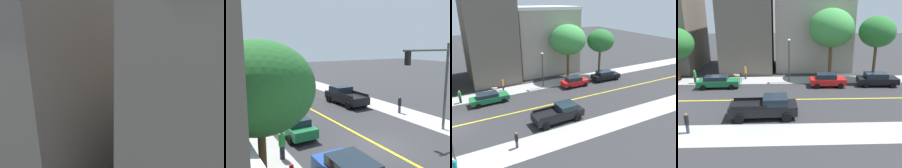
% 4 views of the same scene
% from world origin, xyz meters
% --- Properties ---
extents(ground_plane, '(140.00, 140.00, 0.00)m').
position_xyz_m(ground_plane, '(0.00, 0.00, 0.00)').
color(ground_plane, '#2D2D30').
extents(sidewalk_left, '(3.22, 126.00, 0.01)m').
position_xyz_m(sidewalk_left, '(-7.00, 0.00, 0.00)').
color(sidewalk_left, '#9E9E99').
rests_on(sidewalk_left, ground).
extents(sidewalk_right, '(3.22, 126.00, 0.01)m').
position_xyz_m(sidewalk_right, '(7.00, 0.00, 0.00)').
color(sidewalk_right, '#9E9E99').
rests_on(sidewalk_right, ground).
extents(road_centerline_stripe, '(0.20, 126.00, 0.00)m').
position_xyz_m(road_centerline_stripe, '(0.00, 0.00, 0.00)').
color(road_centerline_stripe, yellow).
rests_on(road_centerline_stripe, ground).
extents(tan_rowhouse, '(11.14, 7.51, 13.76)m').
position_xyz_m(tan_rowhouse, '(-14.42, 7.01, 6.89)').
color(tan_rowhouse, '#665B51').
rests_on(tan_rowhouse, ground).
extents(pale_office_building, '(8.73, 11.24, 11.46)m').
position_xyz_m(pale_office_building, '(-14.42, 16.57, 5.75)').
color(pale_office_building, '#A39989').
rests_on(pale_office_building, ground).
extents(street_tree_left_near, '(4.71, 4.71, 6.67)m').
position_xyz_m(street_tree_left_near, '(-7.66, -1.41, 4.66)').
color(street_tree_left_near, brown).
rests_on(street_tree_left_near, ground).
extents(street_tree_right_corner, '(4.44, 4.44, 8.03)m').
position_xyz_m(street_tree_right_corner, '(-6.56, 23.62, 6.11)').
color(street_tree_right_corner, brown).
rests_on(street_tree_right_corner, ground).
extents(street_tree_left_far, '(5.75, 5.75, 8.94)m').
position_xyz_m(street_tree_left_far, '(-8.10, 18.28, 6.47)').
color(street_tree_left_far, brown).
rests_on(street_tree_left_far, ground).
extents(fire_hydrant, '(0.44, 0.24, 0.78)m').
position_xyz_m(fire_hydrant, '(-6.26, -1.08, 0.38)').
color(fire_hydrant, red).
rests_on(fire_hydrant, ground).
extents(parking_meter, '(0.12, 0.18, 1.30)m').
position_xyz_m(parking_meter, '(-5.90, 6.87, 0.86)').
color(parking_meter, '#4C4C51').
rests_on(parking_meter, ground).
extents(traffic_light_mast, '(4.57, 0.32, 6.53)m').
position_xyz_m(traffic_light_mast, '(4.90, -0.15, 4.30)').
color(traffic_light_mast, '#474C47').
rests_on(traffic_light_mast, ground).
extents(street_lamp, '(0.70, 0.36, 5.39)m').
position_xyz_m(street_lamp, '(-5.97, 12.81, 3.41)').
color(street_lamp, '#38383D').
rests_on(street_lamp, ground).
extents(red_sedan_left_curb, '(1.98, 4.14, 1.57)m').
position_xyz_m(red_sedan_left_curb, '(-4.09, 17.25, 0.81)').
color(red_sedan_left_curb, red).
rests_on(red_sedan_left_curb, ground).
extents(blue_sedan_left_curb, '(2.10, 4.30, 1.56)m').
position_xyz_m(blue_sedan_left_curb, '(-4.37, -3.37, 0.81)').
color(blue_sedan_left_curb, '#1E429E').
rests_on(blue_sedan_left_curb, ground).
extents(green_sedan_left_curb, '(2.08, 4.83, 1.41)m').
position_xyz_m(green_sedan_left_curb, '(-4.09, 4.52, 0.75)').
color(green_sedan_left_curb, '#196638').
rests_on(green_sedan_left_curb, ground).
extents(black_sedan_left_curb, '(2.27, 4.74, 1.58)m').
position_xyz_m(black_sedan_left_curb, '(-4.22, 23.24, 0.82)').
color(black_sedan_left_curb, black).
rests_on(black_sedan_left_curb, ground).
extents(black_pickup_truck, '(2.50, 5.66, 1.85)m').
position_xyz_m(black_pickup_truck, '(4.05, 10.50, 0.92)').
color(black_pickup_truck, black).
rests_on(black_pickup_truck, ground).
extents(pedestrian_green_shirt, '(0.38, 0.38, 1.71)m').
position_xyz_m(pedestrian_green_shirt, '(-5.96, 1.23, 0.90)').
color(pedestrian_green_shirt, black).
rests_on(pedestrian_green_shirt, ground).
extents(pedestrian_black_shirt, '(0.31, 0.31, 1.59)m').
position_xyz_m(pedestrian_black_shirt, '(6.60, 4.90, 0.84)').
color(pedestrian_black_shirt, '#33384C').
rests_on(pedestrian_black_shirt, ground).
extents(pedestrian_teal_shirt, '(0.36, 0.36, 1.61)m').
position_xyz_m(pedestrian_teal_shirt, '(7.83, -0.19, 0.84)').
color(pedestrian_teal_shirt, brown).
rests_on(pedestrian_teal_shirt, ground).
extents(pedestrian_orange_shirt, '(0.31, 0.31, 1.68)m').
position_xyz_m(pedestrian_orange_shirt, '(-7.69, 7.16, 0.90)').
color(pedestrian_orange_shirt, '#33384C').
rests_on(pedestrian_orange_shirt, ground).
extents(small_dog, '(0.34, 0.85, 0.64)m').
position_xyz_m(small_dog, '(-7.91, 5.99, 0.42)').
color(small_dog, '#C6B28C').
rests_on(small_dog, ground).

